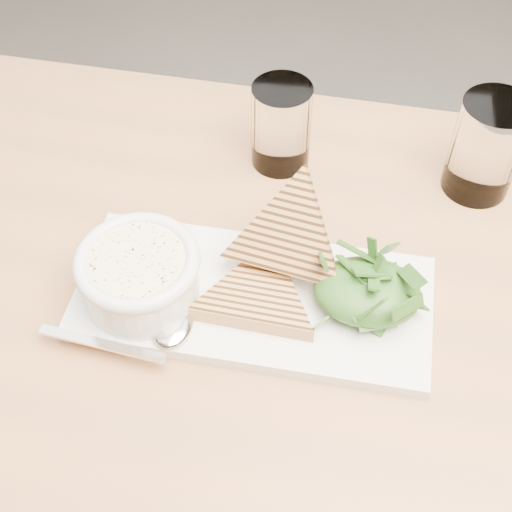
# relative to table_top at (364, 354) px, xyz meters

# --- Properties ---
(table_top) EXTENTS (1.16, 0.81, 0.04)m
(table_top) POSITION_rel_table_top_xyz_m (0.00, 0.00, 0.00)
(table_top) COLOR #A5693E
(table_top) RESTS_ON ground
(table_leg_bl) EXTENTS (0.06, 0.06, 0.74)m
(table_leg_bl) POSITION_rel_table_top_xyz_m (-0.51, 0.32, -0.39)
(table_leg_bl) COLOR #A5693E
(table_leg_bl) RESTS_ON ground
(platter) EXTENTS (0.36, 0.18, 0.01)m
(platter) POSITION_rel_table_top_xyz_m (-0.12, 0.03, 0.03)
(platter) COLOR silver
(platter) RESTS_ON table_top
(soup_bowl) EXTENTS (0.11, 0.11, 0.05)m
(soup_bowl) POSITION_rel_table_top_xyz_m (-0.22, 0.02, 0.06)
(soup_bowl) COLOR silver
(soup_bowl) RESTS_ON platter
(soup) EXTENTS (0.10, 0.10, 0.01)m
(soup) POSITION_rel_table_top_xyz_m (-0.22, 0.02, 0.08)
(soup) COLOR beige
(soup) RESTS_ON soup_bowl
(bowl_rim) EXTENTS (0.12, 0.12, 0.01)m
(bowl_rim) POSITION_rel_table_top_xyz_m (-0.22, 0.02, 0.09)
(bowl_rim) COLOR silver
(bowl_rim) RESTS_ON soup_bowl
(sandwich_flat) EXTENTS (0.15, 0.15, 0.02)m
(sandwich_flat) POSITION_rel_table_top_xyz_m (-0.11, 0.02, 0.04)
(sandwich_flat) COLOR #B37C44
(sandwich_flat) RESTS_ON platter
(sandwich_lean) EXTENTS (0.17, 0.18, 0.16)m
(sandwich_lean) POSITION_rel_table_top_xyz_m (-0.09, 0.07, 0.08)
(sandwich_lean) COLOR #B37C44
(sandwich_lean) RESTS_ON sandwich_flat
(salad_base) EXTENTS (0.11, 0.08, 0.04)m
(salad_base) POSITION_rel_table_top_xyz_m (-0.00, 0.04, 0.05)
(salad_base) COLOR black
(salad_base) RESTS_ON platter
(arugula_pile) EXTENTS (0.11, 0.10, 0.05)m
(arugula_pile) POSITION_rel_table_top_xyz_m (-0.00, 0.04, 0.06)
(arugula_pile) COLOR #41742B
(arugula_pile) RESTS_ON platter
(spoon_bowl) EXTENTS (0.04, 0.06, 0.01)m
(spoon_bowl) POSITION_rel_table_top_xyz_m (-0.19, -0.02, 0.04)
(spoon_bowl) COLOR silver
(spoon_bowl) RESTS_ON platter
(spoon_handle) EXTENTS (0.13, 0.03, 0.00)m
(spoon_handle) POSITION_rel_table_top_xyz_m (-0.25, -0.05, 0.04)
(spoon_handle) COLOR silver
(spoon_handle) RESTS_ON platter
(glass_near) EXTENTS (0.07, 0.07, 0.10)m
(glass_near) POSITION_rel_table_top_xyz_m (-0.11, 0.25, 0.07)
(glass_near) COLOR white
(glass_near) RESTS_ON table_top
(glass_far) EXTENTS (0.08, 0.08, 0.12)m
(glass_far) POSITION_rel_table_top_xyz_m (0.12, 0.23, 0.08)
(glass_far) COLOR white
(glass_far) RESTS_ON table_top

